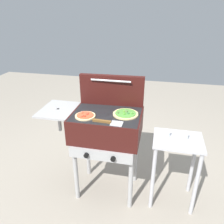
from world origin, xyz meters
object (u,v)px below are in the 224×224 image
(spatula, at_px, (108,122))
(prep_table, at_px, (176,157))
(pizza_veggie, at_px, (126,114))
(grill, at_px, (105,127))
(pizza_pepperoni, at_px, (85,116))
(topping_bowl_near, at_px, (183,135))
(topping_bowl_far, at_px, (165,133))

(spatula, relative_size, prep_table, 0.37)
(spatula, bearing_deg, pizza_veggie, 57.85)
(grill, xyz_separation_m, pizza_veggie, (0.19, 0.02, 0.15))
(pizza_pepperoni, relative_size, pizza_veggie, 0.79)
(grill, height_order, topping_bowl_near, grill)
(grill, distance_m, topping_bowl_far, 0.56)
(grill, distance_m, spatula, 0.24)
(pizza_veggie, bearing_deg, spatula, -122.15)
(pizza_pepperoni, distance_m, pizza_veggie, 0.36)
(pizza_pepperoni, xyz_separation_m, spatula, (0.23, -0.07, -0.00))
(grill, bearing_deg, spatula, -68.48)
(pizza_veggie, distance_m, topping_bowl_far, 0.41)
(pizza_pepperoni, distance_m, prep_table, 0.93)
(grill, relative_size, topping_bowl_far, 10.11)
(pizza_pepperoni, distance_m, topping_bowl_far, 0.75)
(grill, bearing_deg, topping_bowl_near, 3.78)
(pizza_veggie, height_order, topping_bowl_near, pizza_veggie)
(spatula, xyz_separation_m, prep_table, (0.61, 0.18, -0.40))
(topping_bowl_near, bearing_deg, pizza_veggie, -176.79)
(pizza_pepperoni, height_order, topping_bowl_near, pizza_pepperoni)
(pizza_pepperoni, bearing_deg, pizza_veggie, 18.65)
(grill, relative_size, pizza_pepperoni, 5.25)
(grill, bearing_deg, prep_table, 0.37)
(pizza_pepperoni, xyz_separation_m, topping_bowl_far, (0.71, 0.15, -0.18))
(prep_table, bearing_deg, spatula, -163.73)
(topping_bowl_near, bearing_deg, pizza_pepperoni, -170.47)
(topping_bowl_near, bearing_deg, grill, -176.22)
(pizza_veggie, xyz_separation_m, spatula, (-0.12, -0.19, -0.00))
(spatula, height_order, topping_bowl_near, spatula)
(topping_bowl_near, bearing_deg, spatula, -161.18)
(pizza_veggie, relative_size, topping_bowl_near, 2.22)
(prep_table, xyz_separation_m, topping_bowl_near, (0.04, 0.04, 0.22))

